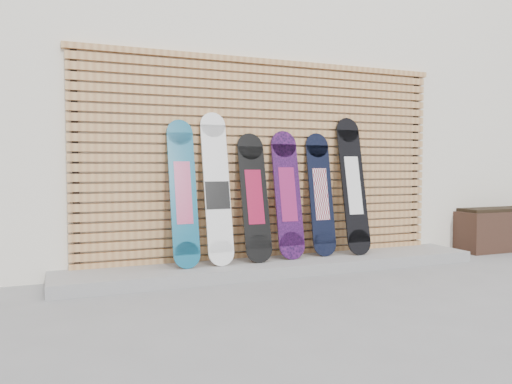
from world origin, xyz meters
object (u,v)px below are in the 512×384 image
at_px(snowboard_1, 217,189).
at_px(snowboard_5, 353,185).
at_px(snowboard_2, 254,197).
at_px(planter_box, 497,229).
at_px(snowboard_0, 183,193).
at_px(snowboard_4, 321,194).
at_px(snowboard_3, 288,194).

bearing_deg(snowboard_1, snowboard_5, 0.16).
height_order(snowboard_2, snowboard_5, snowboard_5).
bearing_deg(snowboard_2, planter_box, 1.43).
xyz_separation_m(planter_box, snowboard_2, (-3.55, -0.09, 0.52)).
bearing_deg(snowboard_0, planter_box, 1.21).
xyz_separation_m(snowboard_1, snowboard_4, (1.24, 0.05, -0.08)).
height_order(snowboard_0, snowboard_3, snowboard_0).
distance_m(snowboard_0, snowboard_2, 0.77).
height_order(snowboard_2, snowboard_3, snowboard_3).
bearing_deg(snowboard_5, planter_box, 2.21).
bearing_deg(snowboard_4, planter_box, 1.03).
distance_m(snowboard_3, snowboard_5, 0.83).
xyz_separation_m(snowboard_0, snowboard_3, (1.17, 0.02, -0.04)).
bearing_deg(snowboard_0, snowboard_4, 1.51).
xyz_separation_m(snowboard_2, snowboard_3, (0.40, 0.02, 0.02)).
distance_m(snowboard_1, snowboard_2, 0.43).
bearing_deg(snowboard_4, snowboard_5, -5.76).
relative_size(snowboard_1, snowboard_3, 1.12).
relative_size(snowboard_0, snowboard_2, 1.09).
height_order(snowboard_1, snowboard_3, snowboard_1).
bearing_deg(planter_box, snowboard_1, -178.64).
xyz_separation_m(planter_box, snowboard_0, (-4.31, -0.09, 0.58)).
distance_m(planter_box, snowboard_4, 2.78).
bearing_deg(snowboard_4, snowboard_1, -177.91).
height_order(planter_box, snowboard_5, snowboard_5).
bearing_deg(snowboard_2, snowboard_5, -0.06).
distance_m(snowboard_2, snowboard_3, 0.40).
bearing_deg(snowboard_1, snowboard_3, 1.93).
xyz_separation_m(planter_box, snowboard_1, (-3.96, -0.09, 0.61)).
bearing_deg(snowboard_5, snowboard_0, -179.96).
height_order(snowboard_0, snowboard_5, snowboard_5).
bearing_deg(snowboard_1, snowboard_4, 2.09).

